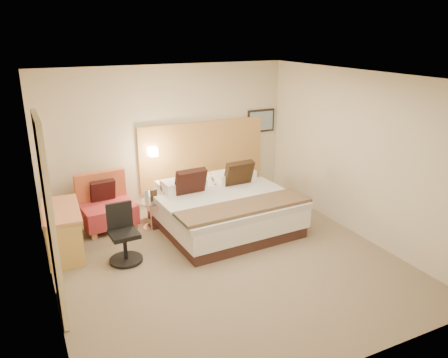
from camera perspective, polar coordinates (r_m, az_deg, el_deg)
name	(u,v)px	position (r m, az deg, el deg)	size (l,w,h in m)	color
floor	(226,261)	(6.68, 0.22, -10.60)	(4.80, 5.00, 0.02)	#7C6A53
ceiling	(226,76)	(5.85, 0.25, 13.30)	(4.80, 5.00, 0.02)	white
wall_back	(168,137)	(8.37, -7.36, 5.41)	(4.80, 0.02, 2.70)	beige
wall_front	(346,253)	(4.20, 15.64, -9.23)	(4.80, 0.02, 2.70)	beige
wall_left	(42,203)	(5.57, -22.67, -2.90)	(0.02, 5.00, 2.70)	beige
wall_right	(358,155)	(7.46, 17.13, 3.05)	(0.02, 5.00, 2.70)	beige
headboard_panel	(203,154)	(8.67, -2.78, 3.29)	(2.60, 0.04, 1.30)	#BC8849
art_frame	(261,121)	(9.14, 4.84, 7.59)	(0.62, 0.03, 0.47)	black
art_canvas	(261,121)	(9.12, 4.91, 7.56)	(0.54, 0.01, 0.39)	gray
lamp_arm	(152,151)	(8.24, -9.40, 3.65)	(0.02, 0.02, 0.12)	silver
lamp_shade	(153,152)	(8.18, -9.28, 3.55)	(0.15, 0.15, 0.15)	#F9E7C2
curtain	(50,220)	(5.39, -21.77, -5.01)	(0.06, 0.90, 2.42)	beige
bottle_a	(147,196)	(7.58, -10.08, -2.19)	(0.05, 0.05, 0.18)	#99CCED
bottle_b	(147,196)	(7.57, -10.01, -2.20)	(0.05, 0.05, 0.18)	#98D1EA
menu_folder	(154,195)	(7.57, -9.16, -2.09)	(0.12, 0.05, 0.20)	#372416
bed	(223,208)	(7.58, -0.12, -3.86)	(2.28, 2.23, 1.07)	#39211C
lounge_chair	(106,206)	(7.88, -15.14, -3.47)	(0.95, 0.86, 0.93)	tan
side_table	(151,213)	(7.68, -9.50, -4.37)	(0.55, 0.55, 0.50)	silver
desk	(63,218)	(7.07, -20.27, -4.81)	(0.60, 1.21, 0.74)	#D07B51
desk_chair	(124,238)	(6.67, -12.97, -7.56)	(0.52, 0.52, 0.88)	black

